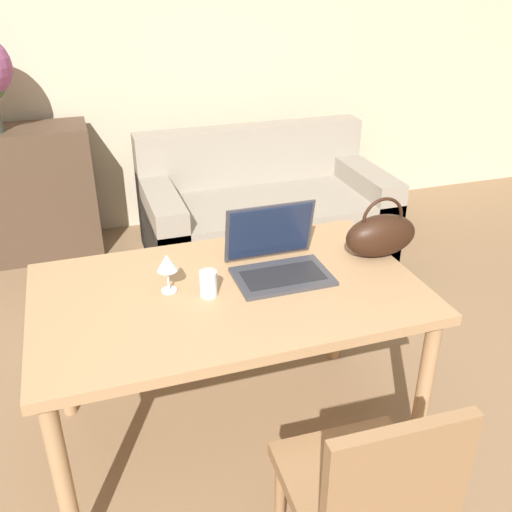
{
  "coord_description": "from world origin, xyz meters",
  "views": [
    {
      "loc": [
        -0.45,
        -1.06,
        1.86
      ],
      "look_at": [
        0.15,
        0.74,
        0.87
      ],
      "focal_mm": 40.0,
      "sensor_mm": 36.0,
      "label": 1
    }
  ],
  "objects_px": {
    "chair": "(369,490)",
    "wine_glass": "(167,264)",
    "couch": "(264,212)",
    "drinking_glass": "(208,284)",
    "laptop": "(276,255)",
    "handbag": "(381,235)"
  },
  "relations": [
    {
      "from": "drinking_glass",
      "to": "wine_glass",
      "type": "relative_size",
      "value": 0.65
    },
    {
      "from": "handbag",
      "to": "drinking_glass",
      "type": "bearing_deg",
      "value": -173.12
    },
    {
      "from": "couch",
      "to": "drinking_glass",
      "type": "relative_size",
      "value": 16.7
    },
    {
      "from": "handbag",
      "to": "chair",
      "type": "bearing_deg",
      "value": -119.07
    },
    {
      "from": "couch",
      "to": "handbag",
      "type": "height_order",
      "value": "handbag"
    },
    {
      "from": "laptop",
      "to": "wine_glass",
      "type": "xyz_separation_m",
      "value": [
        -0.44,
        -0.03,
        0.05
      ]
    },
    {
      "from": "wine_glass",
      "to": "handbag",
      "type": "bearing_deg",
      "value": 1.01
    },
    {
      "from": "chair",
      "to": "wine_glass",
      "type": "height_order",
      "value": "wine_glass"
    },
    {
      "from": "couch",
      "to": "laptop",
      "type": "xyz_separation_m",
      "value": [
        -0.51,
        -1.62,
        0.54
      ]
    },
    {
      "from": "laptop",
      "to": "drinking_glass",
      "type": "bearing_deg",
      "value": -161.16
    },
    {
      "from": "drinking_glass",
      "to": "handbag",
      "type": "height_order",
      "value": "handbag"
    },
    {
      "from": "chair",
      "to": "laptop",
      "type": "xyz_separation_m",
      "value": [
        0.02,
        0.88,
        0.34
      ]
    },
    {
      "from": "chair",
      "to": "handbag",
      "type": "height_order",
      "value": "handbag"
    },
    {
      "from": "chair",
      "to": "wine_glass",
      "type": "xyz_separation_m",
      "value": [
        -0.42,
        0.85,
        0.39
      ]
    },
    {
      "from": "laptop",
      "to": "handbag",
      "type": "height_order",
      "value": "handbag"
    },
    {
      "from": "chair",
      "to": "laptop",
      "type": "bearing_deg",
      "value": 90.12
    },
    {
      "from": "couch",
      "to": "wine_glass",
      "type": "height_order",
      "value": "wine_glass"
    },
    {
      "from": "couch",
      "to": "laptop",
      "type": "relative_size",
      "value": 4.47
    },
    {
      "from": "couch",
      "to": "drinking_glass",
      "type": "height_order",
      "value": "drinking_glass"
    },
    {
      "from": "laptop",
      "to": "wine_glass",
      "type": "height_order",
      "value": "laptop"
    },
    {
      "from": "laptop",
      "to": "couch",
      "type": "bearing_deg",
      "value": 72.54
    },
    {
      "from": "chair",
      "to": "handbag",
      "type": "distance_m",
      "value": 1.06
    }
  ]
}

